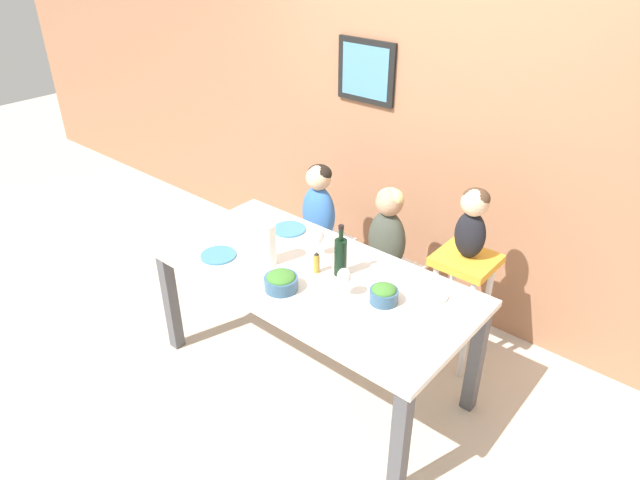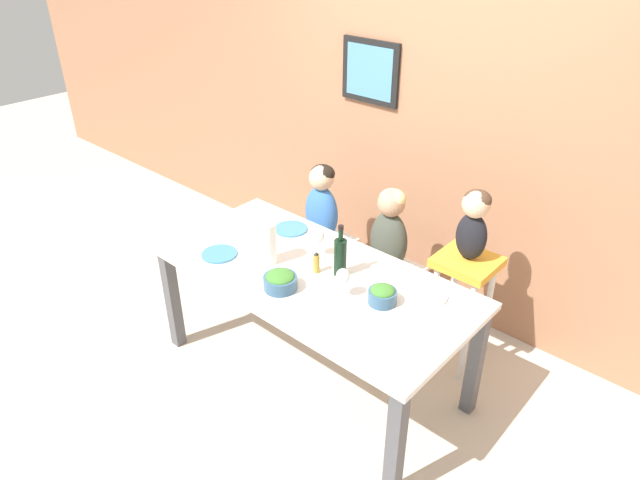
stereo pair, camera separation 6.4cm
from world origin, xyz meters
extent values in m
plane|color=#BCB2A3|center=(0.00, 0.00, 0.00)|extent=(14.00, 14.00, 0.00)
cube|color=#9E6B4C|center=(0.00, 1.16, 1.35)|extent=(10.00, 0.06, 2.70)
cube|color=black|center=(-0.50, 1.12, 1.54)|extent=(0.45, 0.02, 0.41)
cube|color=teal|center=(-0.50, 1.11, 1.54)|extent=(0.37, 0.00, 0.34)
cube|color=silver|center=(0.00, 0.00, 0.72)|extent=(1.81, 0.86, 0.03)
cube|color=#4C4C51|center=(-0.85, -0.37, 0.35)|extent=(0.07, 0.07, 0.70)
cube|color=#4C4C51|center=(0.85, -0.37, 0.35)|extent=(0.07, 0.07, 0.70)
cube|color=#4C4C51|center=(-0.85, 0.37, 0.35)|extent=(0.07, 0.07, 0.70)
cube|color=#4C4C51|center=(0.85, 0.37, 0.35)|extent=(0.07, 0.07, 0.70)
cylinder|color=silver|center=(-0.67, 0.54, 0.20)|extent=(0.04, 0.04, 0.40)
cylinder|color=silver|center=(-0.39, 0.54, 0.20)|extent=(0.04, 0.04, 0.40)
cylinder|color=silver|center=(-0.67, 0.82, 0.20)|extent=(0.04, 0.04, 0.40)
cylinder|color=silver|center=(-0.39, 0.82, 0.20)|extent=(0.04, 0.04, 0.40)
cube|color=white|center=(-0.53, 0.68, 0.42)|extent=(0.39, 0.37, 0.05)
cylinder|color=silver|center=(-0.11, 0.54, 0.20)|extent=(0.04, 0.04, 0.40)
cylinder|color=silver|center=(0.17, 0.54, 0.20)|extent=(0.04, 0.04, 0.40)
cylinder|color=silver|center=(-0.11, 0.82, 0.20)|extent=(0.04, 0.04, 0.40)
cylinder|color=silver|center=(0.17, 0.82, 0.20)|extent=(0.04, 0.04, 0.40)
cube|color=white|center=(0.03, 0.68, 0.42)|extent=(0.39, 0.37, 0.05)
cylinder|color=silver|center=(0.46, 0.56, 0.35)|extent=(0.04, 0.04, 0.70)
cylinder|color=silver|center=(0.69, 0.56, 0.35)|extent=(0.04, 0.04, 0.70)
cylinder|color=silver|center=(0.46, 0.80, 0.35)|extent=(0.04, 0.04, 0.70)
cylinder|color=silver|center=(0.69, 0.80, 0.35)|extent=(0.04, 0.04, 0.70)
cube|color=gold|center=(0.57, 0.68, 0.73)|extent=(0.34, 0.32, 0.05)
ellipsoid|color=#3366B2|center=(-0.53, 0.68, 0.65)|extent=(0.26, 0.17, 0.41)
sphere|color=#D6AD89|center=(-0.53, 0.68, 0.92)|extent=(0.17, 0.17, 0.17)
ellipsoid|color=black|center=(-0.53, 0.69, 0.95)|extent=(0.17, 0.16, 0.12)
ellipsoid|color=#3D4238|center=(0.03, 0.68, 0.65)|extent=(0.26, 0.17, 0.41)
sphere|color=tan|center=(0.03, 0.68, 0.92)|extent=(0.17, 0.17, 0.17)
ellipsoid|color=#DBC684|center=(0.03, 0.69, 0.95)|extent=(0.17, 0.16, 0.12)
ellipsoid|color=black|center=(0.57, 0.68, 0.89)|extent=(0.18, 0.12, 0.29)
sphere|color=#D6AD89|center=(0.57, 0.68, 1.09)|extent=(0.15, 0.15, 0.15)
ellipsoid|color=#473323|center=(0.57, 0.69, 1.12)|extent=(0.15, 0.15, 0.11)
cylinder|color=black|center=(0.12, 0.09, 0.84)|extent=(0.07, 0.07, 0.21)
cylinder|color=black|center=(0.12, 0.09, 0.99)|extent=(0.03, 0.03, 0.09)
cylinder|color=black|center=(0.12, 0.09, 1.03)|extent=(0.03, 0.03, 0.02)
cylinder|color=white|center=(-0.26, -0.08, 0.86)|extent=(0.10, 0.10, 0.25)
cylinder|color=white|center=(0.26, -0.06, 0.74)|extent=(0.06, 0.06, 0.00)
cylinder|color=white|center=(0.26, -0.06, 0.78)|extent=(0.01, 0.01, 0.07)
ellipsoid|color=white|center=(0.26, -0.06, 0.86)|extent=(0.07, 0.07, 0.09)
cylinder|color=white|center=(-0.10, 0.16, 0.74)|extent=(0.06, 0.06, 0.00)
cylinder|color=white|center=(-0.10, 0.16, 0.78)|extent=(0.01, 0.01, 0.07)
ellipsoid|color=white|center=(-0.10, 0.16, 0.86)|extent=(0.07, 0.07, 0.09)
cylinder|color=#335675|center=(-0.03, -0.22, 0.77)|extent=(0.18, 0.18, 0.07)
ellipsoid|color=#3D752D|center=(-0.03, -0.22, 0.81)|extent=(0.15, 0.15, 0.05)
cylinder|color=#335675|center=(0.45, 0.03, 0.77)|extent=(0.15, 0.15, 0.07)
ellipsoid|color=#3D752D|center=(0.45, 0.03, 0.81)|extent=(0.12, 0.12, 0.05)
cylinder|color=teal|center=(-0.53, -0.22, 0.74)|extent=(0.21, 0.21, 0.01)
cylinder|color=teal|center=(-0.42, 0.27, 0.74)|extent=(0.21, 0.21, 0.01)
cylinder|color=silver|center=(0.59, 0.24, 0.74)|extent=(0.21, 0.21, 0.01)
cylinder|color=#BC8E33|center=(0.01, 0.02, 0.79)|extent=(0.04, 0.04, 0.11)
cone|color=black|center=(0.01, 0.02, 0.86)|extent=(0.03, 0.03, 0.02)
camera|label=1|loc=(1.71, -1.96, 2.47)|focal=32.00mm
camera|label=2|loc=(1.76, -1.92, 2.47)|focal=32.00mm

